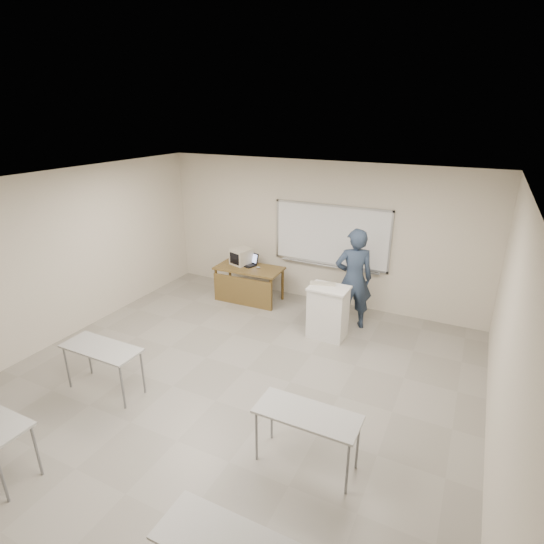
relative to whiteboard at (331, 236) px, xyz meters
The scene contains 10 objects.
floor 4.25m from the whiteboard, 94.32° to the right, with size 7.00×8.00×0.01m, color gray.
whiteboard is the anchor object (origin of this frame).
student_desks 5.39m from the whiteboard, 93.23° to the right, with size 4.40×2.20×0.73m.
instructor_desk 2.00m from the whiteboard, 153.81° to the right, with size 1.44×0.72×0.75m.
podium 1.84m from the whiteboard, 71.19° to the right, with size 0.70×0.51×0.98m.
crt_monitor 1.99m from the whiteboard, 163.53° to the right, with size 0.38×0.43×0.36m.
laptop 1.88m from the whiteboard, 163.11° to the right, with size 0.34×0.32×0.25m.
mouse 1.68m from the whiteboard, 155.95° to the right, with size 0.09×0.06×0.03m, color #989CA0.
keyboard 1.51m from the whiteboard, 75.85° to the right, with size 0.46×0.15×0.03m, color #B8B09A.
presenter 1.28m from the whiteboard, 48.81° to the right, with size 0.71×0.47×1.95m, color black.
Camera 1 is at (2.97, -4.16, 3.92)m, focal length 28.00 mm.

